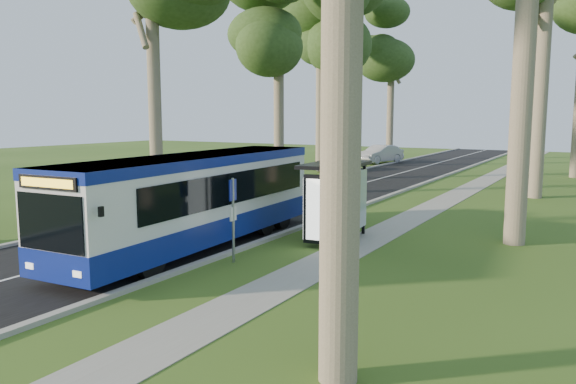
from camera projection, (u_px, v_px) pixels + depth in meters
name	position (u px, v px, depth m)	size (l,w,h in m)	color
ground	(231.00, 254.00, 17.63)	(120.00, 120.00, 0.00)	#36541A
road	(291.00, 203.00, 27.95)	(7.00, 100.00, 0.02)	black
kerb_east	(356.00, 207.00, 26.21)	(0.25, 100.00, 0.12)	#9E9B93
kerb_west	(234.00, 197.00, 29.67)	(0.25, 100.00, 0.12)	#9E9B93
centre_line	(291.00, 202.00, 27.94)	(0.12, 100.00, 0.01)	white
footpath	(419.00, 214.00, 24.73)	(1.50, 100.00, 0.02)	gray
bus	(196.00, 200.00, 18.33)	(3.00, 11.64, 3.06)	white
bus_stop_sign	(233.00, 210.00, 16.44)	(0.09, 0.35, 2.52)	gray
bus_shelter	(333.00, 187.00, 18.99)	(1.98, 3.29, 2.70)	black
litter_bin	(345.00, 206.00, 23.71)	(0.58, 0.58, 1.02)	black
car_white	(338.00, 161.00, 43.94)	(1.79, 4.44, 1.51)	white
car_silver	(380.00, 154.00, 51.01)	(1.75, 5.00, 1.65)	#A6A9AE
tree_west_c	(279.00, 9.00, 36.03)	(5.20, 5.20, 15.02)	#7A6B56
tree_west_d	(321.00, 14.00, 45.42)	(5.20, 5.20, 16.83)	#7A6B56
tree_west_e	(392.00, 48.00, 53.00)	(5.20, 5.20, 14.39)	#7A6B56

